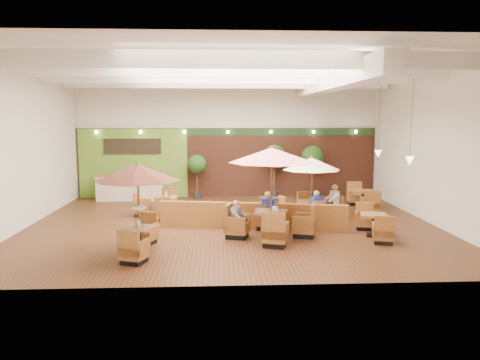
{
  "coord_description": "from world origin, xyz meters",
  "views": [
    {
      "loc": [
        -0.53,
        -15.98,
        3.7
      ],
      "look_at": [
        0.3,
        0.5,
        1.5
      ],
      "focal_mm": 35.0,
      "sensor_mm": 36.0,
      "label": 1
    }
  ],
  "objects": [
    {
      "name": "table_0",
      "position": [
        -2.66,
        -3.34,
        1.91
      ],
      "size": [
        2.32,
        2.61,
        2.52
      ],
      "rotation": [
        0.0,
        0.0,
        -0.35
      ],
      "color": "brown",
      "rests_on": "ground"
    },
    {
      "name": "topiary_2",
      "position": [
        3.88,
        5.3,
        1.81
      ],
      "size": [
        1.05,
        1.05,
        2.43
      ],
      "color": "black",
      "rests_on": "ground"
    },
    {
      "name": "diner_1",
      "position": [
        1.14,
        -0.77,
        0.76
      ],
      "size": [
        0.45,
        0.43,
        0.81
      ],
      "rotation": [
        0.0,
        0.0,
        2.68
      ],
      "color": "navy",
      "rests_on": "ground"
    },
    {
      "name": "diner_0",
      "position": [
        1.14,
        -2.86,
        0.74
      ],
      "size": [
        0.4,
        0.35,
        0.74
      ],
      "rotation": [
        0.0,
        0.0,
        -0.24
      ],
      "color": "white",
      "rests_on": "ground"
    },
    {
      "name": "table_5",
      "position": [
        5.4,
        2.48,
        0.37
      ],
      "size": [
        0.92,
        2.62,
        0.97
      ],
      "rotation": [
        0.0,
        0.0,
        -0.06
      ],
      "color": "brown",
      "rests_on": "ground"
    },
    {
      "name": "diner_3",
      "position": [
        2.94,
        0.04,
        0.73
      ],
      "size": [
        0.4,
        0.38,
        0.72
      ],
      "rotation": [
        0.0,
        0.0,
        0.45
      ],
      "color": "navy",
      "rests_on": "ground"
    },
    {
      "name": "table_1",
      "position": [
        1.14,
        -1.82,
        1.92
      ],
      "size": [
        2.94,
        2.94,
        2.85
      ],
      "rotation": [
        0.0,
        0.0,
        -0.3
      ],
      "color": "brown",
      "rests_on": "ground"
    },
    {
      "name": "diner_4",
      "position": [
        3.78,
        0.88,
        0.76
      ],
      "size": [
        0.34,
        0.41,
        0.8
      ],
      "rotation": [
        0.0,
        0.0,
        1.69
      ],
      "color": "white",
      "rests_on": "ground"
    },
    {
      "name": "table_3",
      "position": [
        -2.69,
        1.62,
        0.44
      ],
      "size": [
        1.61,
        2.41,
        1.5
      ],
      "rotation": [
        0.0,
        0.0,
        0.0
      ],
      "color": "brown",
      "rests_on": "ground"
    },
    {
      "name": "diner_2",
      "position": [
        0.1,
        -1.82,
        0.72
      ],
      "size": [
        0.38,
        0.4,
        0.71
      ],
      "rotation": [
        0.0,
        0.0,
        4.26
      ],
      "color": "gray",
      "rests_on": "ground"
    },
    {
      "name": "booth_divider",
      "position": [
        0.65,
        -0.64,
        0.44
      ],
      "size": [
        6.27,
        1.28,
        0.88
      ],
      "primitive_type": "cube",
      "rotation": [
        0.0,
        0.0,
        -0.18
      ],
      "color": "brown",
      "rests_on": "ground"
    },
    {
      "name": "table_2",
      "position": [
        2.94,
        0.88,
        1.6
      ],
      "size": [
        2.36,
        2.36,
        2.31
      ],
      "rotation": [
        0.0,
        0.0,
        0.29
      ],
      "color": "brown",
      "rests_on": "ground"
    },
    {
      "name": "topiary_0",
      "position": [
        -1.44,
        5.3,
        1.52
      ],
      "size": [
        0.88,
        0.88,
        2.04
      ],
      "color": "black",
      "rests_on": "ground"
    },
    {
      "name": "service_counter",
      "position": [
        -4.4,
        5.1,
        0.58
      ],
      "size": [
        3.0,
        0.75,
        1.18
      ],
      "color": "beige",
      "rests_on": "ground"
    },
    {
      "name": "table_4",
      "position": [
        4.39,
        -1.82,
        0.34
      ],
      "size": [
        0.96,
        2.47,
        0.88
      ],
      "rotation": [
        0.0,
        0.0,
        -0.25
      ],
      "color": "brown",
      "rests_on": "ground"
    },
    {
      "name": "topiary_1",
      "position": [
        2.12,
        5.3,
        1.84
      ],
      "size": [
        1.06,
        1.06,
        2.47
      ],
      "color": "black",
      "rests_on": "ground"
    },
    {
      "name": "room",
      "position": [
        0.25,
        1.22,
        3.63
      ],
      "size": [
        14.04,
        14.0,
        5.52
      ],
      "color": "#381E0F",
      "rests_on": "ground"
    }
  ]
}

